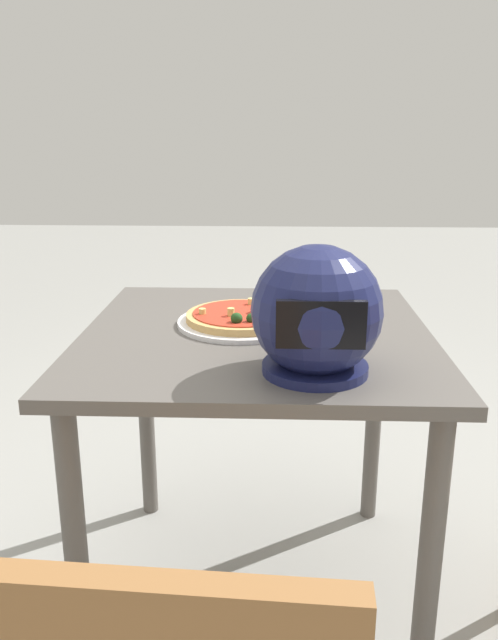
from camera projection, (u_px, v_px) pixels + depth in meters
ground_plane at (256, 589)px, 1.79m from camera, size 14.00×14.00×0.00m
dining_table at (256, 372)px, 1.60m from camera, size 0.86×0.87×0.77m
pizza_plate at (242, 322)px, 1.62m from camera, size 0.33×0.33×0.01m
pizza at (243, 316)px, 1.61m from camera, size 0.28×0.28×0.05m
motorcycle_helmet at (317, 313)px, 1.26m from camera, size 0.26×0.26×0.26m
drinking_glass at (336, 284)px, 1.76m from camera, size 0.07×0.07×0.13m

